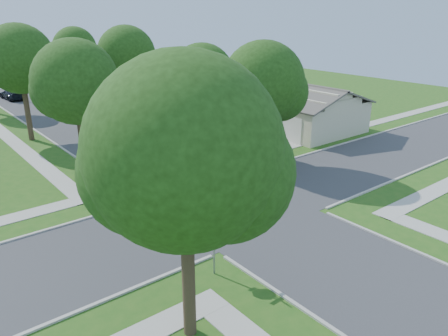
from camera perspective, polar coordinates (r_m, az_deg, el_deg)
ground at (r=24.71m, az=0.77°, el=-5.09°), size 100.00×100.00×0.00m
road_ns at (r=24.70m, az=0.77°, el=-5.08°), size 7.00×100.00×0.02m
sidewalk_ne at (r=48.94m, az=-13.23°, el=7.14°), size 1.20×40.00×0.04m
sidewalk_nw at (r=45.26m, az=-27.23°, el=4.41°), size 1.20×40.00×0.04m
driveway at (r=34.53m, az=3.46°, el=2.35°), size 8.80×3.60×0.05m
stop_sign_sw at (r=17.89m, az=-1.34°, el=-8.18°), size 1.05×0.80×2.98m
stop_sign_ne at (r=30.20m, az=2.04°, el=3.75°), size 1.05×0.80×2.98m
tree_e_near at (r=32.77m, az=-2.80°, el=11.50°), size 4.97×4.80×8.28m
tree_e_mid at (r=42.94m, az=-12.54°, el=13.90°), size 5.59×5.40×9.21m
tree_e_far at (r=54.87m, az=-18.82°, el=14.28°), size 5.17×5.00×8.72m
tree_w_near at (r=28.31m, az=-18.65°, el=10.11°), size 5.38×5.20×8.97m
tree_w_mid at (r=39.67m, az=-25.04°, el=12.42°), size 5.80×5.60×9.56m
tree_sw_corner at (r=13.02m, az=-4.95°, el=1.03°), size 6.21×6.00×9.55m
tree_ne_corner at (r=30.14m, az=5.19°, el=10.60°), size 5.80×5.60×8.66m
house_ne_near at (r=42.33m, az=8.19°, el=7.58°), size 8.42×13.60×4.23m
house_ne_far at (r=55.98m, az=-5.47°, el=10.71°), size 8.42×13.60×4.23m
car_driveway at (r=31.95m, az=2.86°, el=2.37°), size 5.00×1.91×1.63m
car_curb_east at (r=52.58m, az=-18.74°, el=8.23°), size 1.67×4.05×1.37m
car_curb_west at (r=60.47m, az=-25.94°, el=8.71°), size 2.25×4.85×1.37m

